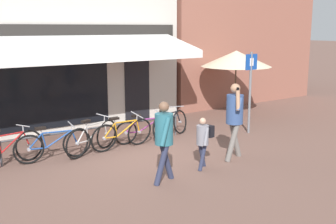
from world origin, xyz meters
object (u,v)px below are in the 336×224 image
bicycle_blue (53,145)px  pedestrian_second_adult (164,134)px  bicycle_purple (145,129)px  bicycle_black (170,124)px  cafe_parasol (236,59)px  bicycle_silver (93,138)px  pedestrian_adult (235,113)px  pedestrian_child (203,137)px  bicycle_orange (122,134)px  bicycle_red (8,149)px  parking_sign (250,84)px

bicycle_blue → pedestrian_second_adult: (1.28, -2.56, 0.61)m
bicycle_purple → bicycle_black: (0.85, 0.03, 0.02)m
bicycle_blue → cafe_parasol: size_ratio=0.75×
bicycle_silver → bicycle_blue: bearing=156.4°
pedestrian_adult → pedestrian_second_adult: bearing=14.1°
pedestrian_adult → bicycle_black: bearing=-82.1°
bicycle_silver → pedestrian_child: (1.47, -2.37, 0.30)m
bicycle_orange → bicycle_purple: (0.80, 0.21, -0.03)m
bicycle_silver → bicycle_black: size_ratio=1.04×
bicycle_red → pedestrian_adult: 5.09m
bicycle_red → pedestrian_child: size_ratio=1.53×
bicycle_blue → bicycle_silver: size_ratio=1.05×
bicycle_black → pedestrian_second_adult: pedestrian_second_adult is taller
cafe_parasol → bicycle_orange: bearing=-165.7°
pedestrian_child → pedestrian_second_adult: 1.20m
pedestrian_child → pedestrian_adult: bearing=175.9°
pedestrian_second_adult → bicycle_black: bearing=-122.3°
bicycle_silver → bicycle_purple: (1.57, 0.14, -0.05)m
pedestrian_second_adult → cafe_parasol: size_ratio=0.69×
bicycle_silver → bicycle_purple: size_ratio=0.96×
bicycle_purple → pedestrian_second_adult: 3.03m
pedestrian_second_adult → cafe_parasol: 6.85m
bicycle_silver → parking_sign: bearing=-32.4°
bicycle_orange → pedestrian_child: (0.69, -2.30, 0.31)m
bicycle_blue → parking_sign: 5.67m
bicycle_purple → pedestrian_child: bearing=-88.4°
bicycle_blue → parking_sign: size_ratio=0.77×
bicycle_black → pedestrian_child: size_ratio=1.45×
bicycle_orange → bicycle_silver: bearing=171.8°
bicycle_black → cafe_parasol: 4.00m
bicycle_orange → bicycle_black: bearing=5.0°
bicycle_blue → cafe_parasol: 7.19m
bicycle_silver → bicycle_orange: bearing=-28.2°
bicycle_red → bicycle_orange: size_ratio=0.98×
bicycle_red → bicycle_silver: 1.93m
cafe_parasol → bicycle_blue: bearing=-169.9°
bicycle_red → bicycle_purple: bearing=-16.7°
bicycle_purple → parking_sign: 3.29m
parking_sign → cafe_parasol: bearing=55.3°
bicycle_blue → pedestrian_child: pedestrian_child is taller
bicycle_orange → parking_sign: size_ratio=0.76×
pedestrian_child → bicycle_red: bearing=-47.3°
bicycle_orange → pedestrian_adult: (1.70, -2.20, 0.70)m
bicycle_orange → pedestrian_adult: pedestrian_adult is taller
bicycle_red → bicycle_silver: size_ratio=1.02×
pedestrian_adult → bicycle_red: bearing=-22.8°
bicycle_blue → bicycle_orange: (1.74, -0.08, 0.01)m
parking_sign → pedestrian_adult: bearing=-143.8°
bicycle_red → bicycle_orange: (2.69, -0.28, -0.00)m
bicycle_black → cafe_parasol: size_ratio=0.69×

